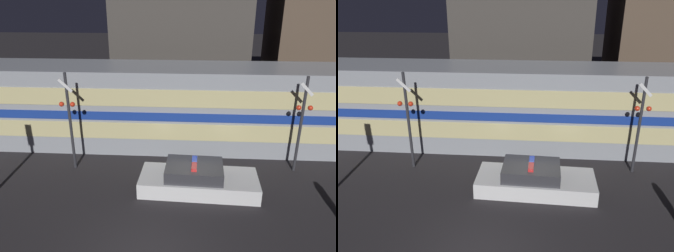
{
  "view_description": "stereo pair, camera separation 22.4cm",
  "coord_description": "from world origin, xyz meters",
  "views": [
    {
      "loc": [
        1.06,
        -7.37,
        7.12
      ],
      "look_at": [
        0.2,
        5.9,
        1.8
      ],
      "focal_mm": 35.0,
      "sensor_mm": 36.0,
      "label": 1
    },
    {
      "loc": [
        1.28,
        -7.35,
        7.12
      ],
      "look_at": [
        0.2,
        5.9,
        1.8
      ],
      "focal_mm": 35.0,
      "sensor_mm": 36.0,
      "label": 2
    }
  ],
  "objects": [
    {
      "name": "train",
      "position": [
        -1.13,
        8.05,
        2.0
      ],
      "size": [
        19.76,
        3.2,
        3.99
      ],
      "color": "#999EA5",
      "rests_on": "ground_plane"
    },
    {
      "name": "police_car",
      "position": [
        1.49,
        3.73,
        0.44
      ],
      "size": [
        4.62,
        2.02,
        1.21
      ],
      "rotation": [
        0.0,
        0.0,
        -0.04
      ],
      "color": "silver",
      "rests_on": "ground_plane"
    },
    {
      "name": "crossing_signal_near",
      "position": [
        5.72,
        5.47,
        2.33
      ],
      "size": [
        0.66,
        0.29,
        4.18
      ],
      "color": "#2D2D33",
      "rests_on": "ground_plane"
    },
    {
      "name": "crossing_signal_far",
      "position": [
        -3.87,
        5.14,
        2.37
      ],
      "size": [
        0.66,
        0.29,
        4.27
      ],
      "color": "#2D2D33",
      "rests_on": "ground_plane"
    },
    {
      "name": "building_left",
      "position": [
        0.45,
        15.4,
        5.25
      ],
      "size": [
        8.93,
        4.18,
        10.51
      ],
      "color": "#47423D",
      "rests_on": "ground_plane"
    }
  ]
}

